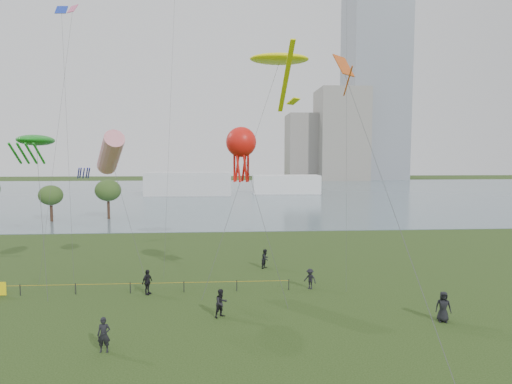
{
  "coord_description": "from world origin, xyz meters",
  "views": [
    {
      "loc": [
        -1.79,
        -17.18,
        10.33
      ],
      "look_at": [
        0.0,
        10.0,
        8.0
      ],
      "focal_mm": 30.0,
      "sensor_mm": 36.0,
      "label": 1
    }
  ],
  "objects": [
    {
      "name": "lake",
      "position": [
        0.0,
        100.0,
        0.02
      ],
      "size": [
        400.0,
        120.0,
        0.08
      ],
      "primitive_type": "cube",
      "color": "slate",
      "rests_on": "ground_plane"
    },
    {
      "name": "tower",
      "position": [
        62.0,
        168.0,
        60.0
      ],
      "size": [
        24.0,
        24.0,
        120.0
      ],
      "primitive_type": "cube",
      "color": "gray",
      "rests_on": "ground_plane"
    },
    {
      "name": "building_mid",
      "position": [
        46.0,
        162.0,
        19.0
      ],
      "size": [
        20.0,
        20.0,
        38.0
      ],
      "primitive_type": "cube",
      "color": "gray",
      "rests_on": "ground_plane"
    },
    {
      "name": "building_low",
      "position": [
        32.0,
        168.0,
        14.0
      ],
      "size": [
        16.0,
        18.0,
        28.0
      ],
      "primitive_type": "cube",
      "color": "gray",
      "rests_on": "ground_plane"
    },
    {
      "name": "pavilion_left",
      "position": [
        -12.0,
        95.0,
        3.0
      ],
      "size": [
        22.0,
        8.0,
        6.0
      ],
      "primitive_type": "cube",
      "color": "silver",
      "rests_on": "ground_plane"
    },
    {
      "name": "pavilion_right",
      "position": [
        14.0,
        98.0,
        2.5
      ],
      "size": [
        18.0,
        7.0,
        5.0
      ],
      "primitive_type": "cube",
      "color": "white",
      "rests_on": "ground_plane"
    },
    {
      "name": "fence",
      "position": [
        -15.28,
        14.71,
        0.55
      ],
      "size": [
        24.07,
        0.07,
        1.05
      ],
      "color": "black",
      "rests_on": "ground_plane"
    },
    {
      "name": "spectator_a",
      "position": [
        -2.26,
        9.52,
        0.91
      ],
      "size": [
        1.12,
        1.08,
        1.82
      ],
      "primitive_type": "imported",
      "rotation": [
        0.0,
        0.0,
        0.64
      ],
      "color": "black",
      "rests_on": "ground_plane"
    },
    {
      "name": "spectator_b",
      "position": [
        4.53,
        14.88,
        0.8
      ],
      "size": [
        1.16,
        1.12,
        1.59
      ],
      "primitive_type": "imported",
      "rotation": [
        0.0,
        0.0,
        -0.71
      ],
      "color": "black",
      "rests_on": "ground_plane"
    },
    {
      "name": "spectator_c",
      "position": [
        -7.82,
        14.37,
        0.94
      ],
      "size": [
        0.92,
        1.18,
        1.87
      ],
      "primitive_type": "imported",
      "rotation": [
        0.0,
        0.0,
        1.08
      ],
      "color": "black",
      "rests_on": "ground_plane"
    },
    {
      "name": "spectator_d",
      "position": [
        11.54,
        7.85,
        0.95
      ],
      "size": [
        1.07,
        0.85,
        1.91
      ],
      "primitive_type": "imported",
      "rotation": [
        0.0,
        0.0,
        -0.3
      ],
      "color": "black",
      "rests_on": "ground_plane"
    },
    {
      "name": "spectator_f",
      "position": [
        -8.35,
        5.02,
        0.93
      ],
      "size": [
        0.69,
        0.46,
        1.86
      ],
      "primitive_type": "imported",
      "rotation": [
        0.0,
        0.0,
        0.02
      ],
      "color": "black",
      "rests_on": "ground_plane"
    },
    {
      "name": "spectator_g",
      "position": [
        1.6,
        21.23,
        0.88
      ],
      "size": [
        1.04,
        1.09,
        1.77
      ],
      "primitive_type": "imported",
      "rotation": [
        0.0,
        0.0,
        0.96
      ],
      "color": "black",
      "rests_on": "ground_plane"
    },
    {
      "name": "kite_stingray",
      "position": [
        2.58,
        19.21,
        18.34
      ],
      "size": [
        8.83,
        10.04,
        18.82
      ],
      "rotation": [
        0.0,
        0.0,
        -0.42
      ],
      "color": "#3F3F42"
    },
    {
      "name": "kite_windsock",
      "position": [
        -11.38,
        18.57,
        10.54
      ],
      "size": [
        5.88,
        5.71,
        12.38
      ],
      "rotation": [
        0.0,
        0.0,
        0.19
      ],
      "color": "#3F3F42"
    },
    {
      "name": "kite_creature",
      "position": [
        -16.06,
        15.85,
        11.44
      ],
      "size": [
        2.63,
        4.7,
        11.87
      ],
      "rotation": [
        0.0,
        0.0,
        0.07
      ],
      "color": "#3F3F42"
    },
    {
      "name": "kite_octopus",
      "position": [
        -0.82,
        13.97,
        11.23
      ],
      "size": [
        4.16,
        4.4,
        12.41
      ],
      "rotation": [
        0.0,
        0.0,
        -0.33
      ],
      "color": "#3F3F42"
    },
    {
      "name": "kite_delta",
      "position": [
        4.71,
        5.8,
        14.37
      ],
      "size": [
        2.35,
        12.81,
        15.86
      ],
      "rotation": [
        0.0,
        0.0,
        0.19
      ],
      "color": "#3F3F42"
    }
  ]
}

